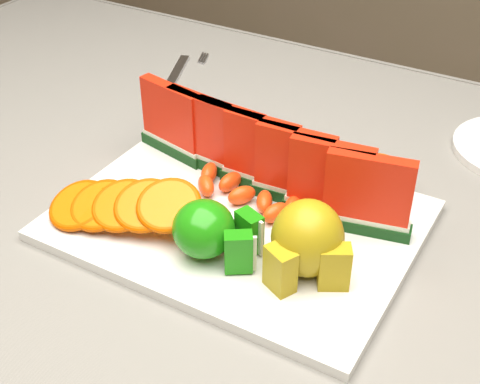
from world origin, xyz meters
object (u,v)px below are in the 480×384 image
at_px(apple_cluster, 211,231).
at_px(fork, 177,76).
at_px(pear_cluster, 307,242).
at_px(platter, 238,220).

bearing_deg(apple_cluster, fork, 129.10).
bearing_deg(pear_cluster, platter, 157.08).
relative_size(platter, apple_cluster, 3.94).
height_order(platter, fork, platter).
bearing_deg(platter, apple_cluster, -82.85).
bearing_deg(platter, pear_cluster, -22.92).
height_order(apple_cluster, fork, apple_cluster).
height_order(platter, pear_cluster, pear_cluster).
bearing_deg(apple_cluster, platter, 97.15).
xyz_separation_m(platter, apple_cluster, (0.01, -0.07, 0.04)).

